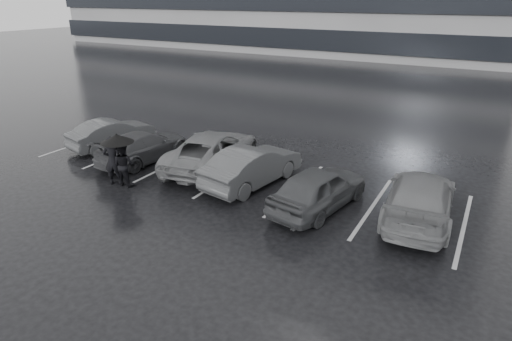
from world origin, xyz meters
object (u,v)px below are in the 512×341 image
object	(u,v)px
car_west_a	(253,166)
car_west_b	(212,150)
car_main	(319,188)
car_west_c	(144,146)
car_east	(420,198)
pedestrian_left	(113,161)
car_west_d	(112,133)
pedestrian_right	(124,165)

from	to	relation	value
car_west_a	car_west_b	distance (m)	2.33
car_main	car_west_c	size ratio (longest dim) A/B	0.95
car_main	car_west_b	xyz separation A→B (m)	(-5.11, 1.28, 0.03)
car_west_a	car_west_c	xyz separation A→B (m)	(-5.24, -0.16, -0.08)
car_main	car_west_c	world-z (taller)	car_main
car_west_a	car_east	xyz separation A→B (m)	(5.87, 0.25, -0.02)
car_west_b	pedestrian_left	xyz separation A→B (m)	(-2.19, -3.19, 0.20)
car_west_a	car_west_d	size ratio (longest dim) A/B	1.10
car_main	car_west_c	distance (m)	8.12
car_main	car_west_c	xyz separation A→B (m)	(-8.10, 0.49, -0.07)
car_west_b	pedestrian_right	size ratio (longest dim) A/B	3.29
car_east	pedestrian_left	distance (m)	10.69
car_west_b	car_west_c	distance (m)	3.10
car_west_a	car_west_d	bearing A→B (deg)	6.05
car_west_a	car_east	size ratio (longest dim) A/B	0.90
car_main	car_west_b	world-z (taller)	car_west_b
pedestrian_right	car_west_d	bearing A→B (deg)	-39.99
car_main	car_west_a	bearing A→B (deg)	-2.45
car_west_b	pedestrian_left	size ratio (longest dim) A/B	2.84
pedestrian_left	car_west_b	bearing A→B (deg)	-153.44
pedestrian_right	car_west_c	bearing A→B (deg)	-64.26
car_west_a	car_west_c	world-z (taller)	car_west_a
car_main	car_west_a	distance (m)	2.94
car_main	pedestrian_right	size ratio (longest dim) A/B	2.58
car_west_a	car_main	bearing A→B (deg)	176.60
car_west_c	pedestrian_left	size ratio (longest dim) A/B	2.34
pedestrian_left	car_west_a	bearing A→B (deg)	-178.92
car_main	car_east	bearing A→B (deg)	-152.97
car_main	car_west_d	size ratio (longest dim) A/B	1.05
car_west_a	car_west_c	bearing A→B (deg)	11.11
car_west_a	pedestrian_right	bearing A→B (deg)	40.50
car_west_d	pedestrian_right	size ratio (longest dim) A/B	2.45
car_main	pedestrian_right	bearing A→B (deg)	24.83
car_east	pedestrian_right	xyz separation A→B (m)	(-9.91, -2.69, 0.10)
car_west_c	pedestrian_right	world-z (taller)	pedestrian_right
car_main	pedestrian_right	world-z (taller)	pedestrian_right
car_west_c	car_west_b	bearing A→B (deg)	-161.74
car_main	car_west_b	bearing A→B (deg)	-3.74
car_main	pedestrian_left	xyz separation A→B (m)	(-7.30, -1.91, 0.22)
car_west_b	car_west_c	size ratio (longest dim) A/B	1.21
car_west_d	pedestrian_left	bearing A→B (deg)	151.06
car_east	pedestrian_right	bearing A→B (deg)	10.29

